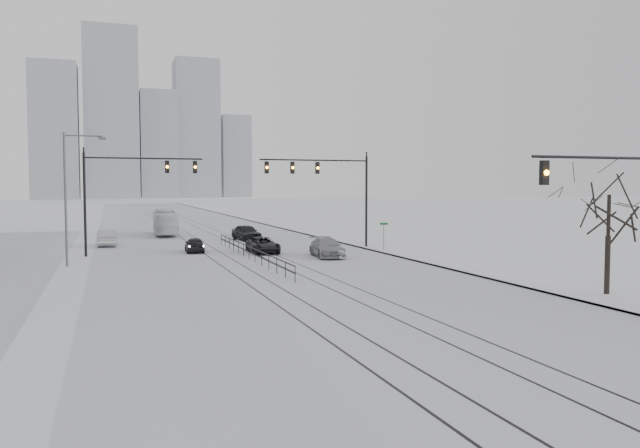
{
  "coord_description": "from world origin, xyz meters",
  "views": [
    {
      "loc": [
        -9.75,
        -15.05,
        5.4
      ],
      "look_at": [
        1.92,
        19.35,
        3.2
      ],
      "focal_mm": 35.0,
      "sensor_mm": 36.0,
      "label": 1
    }
  ],
  "objects": [
    {
      "name": "road",
      "position": [
        0.0,
        60.0,
        0.01
      ],
      "size": [
        22.0,
        260.0,
        0.02
      ],
      "primitive_type": "cube",
      "color": "silver",
      "rests_on": "ground"
    },
    {
      "name": "sedan_sb_outer",
      "position": [
        -9.92,
        44.19,
        0.75
      ],
      "size": [
        1.77,
        4.6,
        1.5
      ],
      "primitive_type": "imported",
      "rotation": [
        0.0,
        0.0,
        3.1
      ],
      "color": "silver",
      "rests_on": "ground"
    },
    {
      "name": "street_light_west",
      "position": [
        -12.2,
        30.0,
        5.21
      ],
      "size": [
        2.73,
        0.25,
        9.0
      ],
      "color": "#595B60",
      "rests_on": "ground"
    },
    {
      "name": "ground",
      "position": [
        0.0,
        0.0,
        0.0
      ],
      "size": [
        500.0,
        500.0,
        0.0
      ],
      "primitive_type": "plane",
      "color": "silver",
      "rests_on": "ground"
    },
    {
      "name": "sedan_nb_right",
      "position": [
        5.93,
        29.53,
        0.72
      ],
      "size": [
        2.48,
        5.11,
        1.43
      ],
      "primitive_type": "imported",
      "rotation": [
        0.0,
        0.0,
        -0.1
      ],
      "color": "gray",
      "rests_on": "ground"
    },
    {
      "name": "traffic_mast_nw",
      "position": [
        -8.52,
        36.0,
        5.57
      ],
      "size": [
        9.1,
        0.37,
        8.0
      ],
      "color": "black",
      "rests_on": "ground"
    },
    {
      "name": "median_fence",
      "position": [
        0.0,
        30.0,
        0.53
      ],
      "size": [
        0.06,
        24.0,
        1.0
      ],
      "color": "black",
      "rests_on": "ground"
    },
    {
      "name": "box_truck",
      "position": [
        -3.9,
        55.59,
        1.38
      ],
      "size": [
        2.7,
        9.98,
        2.76
      ],
      "primitive_type": "imported",
      "rotation": [
        0.0,
        0.0,
        3.1
      ],
      "color": "silver",
      "rests_on": "ground"
    },
    {
      "name": "sidewalk_east",
      "position": [
        13.5,
        60.0,
        0.08
      ],
      "size": [
        5.0,
        260.0,
        0.16
      ],
      "primitive_type": "cube",
      "color": "silver",
      "rests_on": "ground"
    },
    {
      "name": "street_sign",
      "position": [
        11.8,
        32.0,
        1.61
      ],
      "size": [
        0.7,
        0.06,
        2.4
      ],
      "color": "#595B60",
      "rests_on": "ground"
    },
    {
      "name": "skyline",
      "position": [
        5.02,
        273.63,
        30.65
      ],
      "size": [
        96.0,
        48.0,
        72.0
      ],
      "color": "#979DA6",
      "rests_on": "ground"
    },
    {
      "name": "sedan_sb_inner",
      "position": [
        -3.16,
        36.27,
        0.62
      ],
      "size": [
        1.68,
        3.73,
        1.24
      ],
      "primitive_type": "imported",
      "rotation": [
        0.0,
        0.0,
        3.08
      ],
      "color": "black",
      "rests_on": "ground"
    },
    {
      "name": "traffic_mast_near",
      "position": [
        10.79,
        6.0,
        4.56
      ],
      "size": [
        6.1,
        0.37,
        7.0
      ],
      "color": "black",
      "rests_on": "ground"
    },
    {
      "name": "curb",
      "position": [
        11.05,
        60.0,
        0.06
      ],
      "size": [
        0.1,
        260.0,
        0.12
      ],
      "primitive_type": "cube",
      "color": "gray",
      "rests_on": "ground"
    },
    {
      "name": "tram_rails",
      "position": [
        -0.0,
        40.0,
        0.02
      ],
      "size": [
        5.3,
        180.0,
        0.01
      ],
      "color": "black",
      "rests_on": "ground"
    },
    {
      "name": "traffic_mast_ne",
      "position": [
        8.15,
        34.99,
        5.76
      ],
      "size": [
        9.6,
        0.37,
        8.0
      ],
      "color": "black",
      "rests_on": "ground"
    },
    {
      "name": "sedan_nb_far",
      "position": [
        3.23,
        46.09,
        0.78
      ],
      "size": [
        2.6,
        4.83,
        1.56
      ],
      "primitive_type": "imported",
      "rotation": [
        0.0,
        0.0,
        0.17
      ],
      "color": "black",
      "rests_on": "ground"
    },
    {
      "name": "sedan_nb_front",
      "position": [
        2.0,
        33.93,
        0.64
      ],
      "size": [
        2.12,
        4.58,
        1.27
      ],
      "primitive_type": "imported",
      "rotation": [
        0.0,
        0.0,
        -0.0
      ],
      "color": "black",
      "rests_on": "ground"
    },
    {
      "name": "bare_tree",
      "position": [
        13.2,
        9.0,
        4.49
      ],
      "size": [
        4.4,
        4.4,
        6.1
      ],
      "color": "black",
      "rests_on": "ground"
    }
  ]
}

